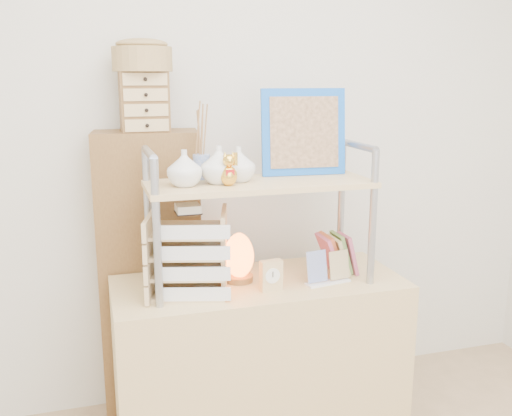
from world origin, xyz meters
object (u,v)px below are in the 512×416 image
Objects in this scene: cabinet at (151,278)px; salt_lamp at (239,257)px; desk at (259,364)px; letter_tray at (189,258)px.

cabinet is 0.51m from salt_lamp.
cabinet is at bearing 137.66° from desk.
salt_lamp is at bearing -40.22° from cabinet.
letter_tray is (0.11, -0.40, 0.22)m from cabinet.
cabinet is 3.81× the size of letter_tray.
desk is at bearing 6.57° from letter_tray.
letter_tray is at bearing -164.21° from salt_lamp.
cabinet is at bearing 105.13° from letter_tray.
cabinet is 0.47m from letter_tray.
cabinet reaches higher than letter_tray.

